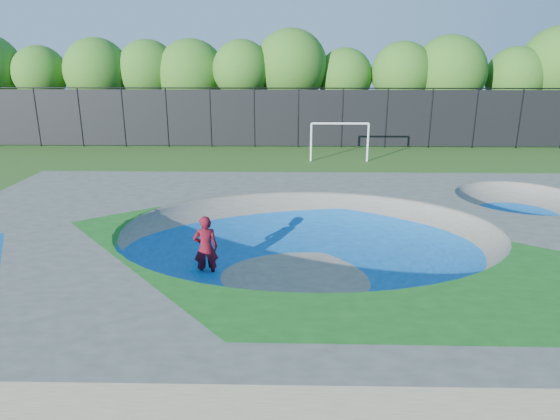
# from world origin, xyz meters

# --- Properties ---
(ground) EXTENTS (120.00, 120.00, 0.00)m
(ground) POSITION_xyz_m (0.00, 0.00, 0.00)
(ground) COLOR #2C5617
(ground) RESTS_ON ground
(skate_deck) EXTENTS (22.00, 14.00, 1.50)m
(skate_deck) POSITION_xyz_m (0.00, 0.00, 0.75)
(skate_deck) COLOR gray
(skate_deck) RESTS_ON ground
(skater) EXTENTS (0.77, 0.58, 1.91)m
(skater) POSITION_xyz_m (-2.93, -0.17, 0.95)
(skater) COLOR #B20E21
(skater) RESTS_ON ground
(skateboard) EXTENTS (0.80, 0.31, 0.05)m
(skateboard) POSITION_xyz_m (-2.93, -0.17, 0.03)
(skateboard) COLOR black
(skateboard) RESTS_ON ground
(soccer_goal) EXTENTS (3.52, 0.12, 2.32)m
(soccer_goal) POSITION_xyz_m (2.41, 16.42, 1.62)
(soccer_goal) COLOR white
(soccer_goal) RESTS_ON ground
(fence) EXTENTS (48.09, 0.09, 4.04)m
(fence) POSITION_xyz_m (0.00, 21.00, 2.10)
(fence) COLOR black
(fence) RESTS_ON ground
(treeline) EXTENTS (51.32, 6.73, 8.29)m
(treeline) POSITION_xyz_m (-0.15, 26.20, 4.94)
(treeline) COLOR #3F331F
(treeline) RESTS_ON ground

